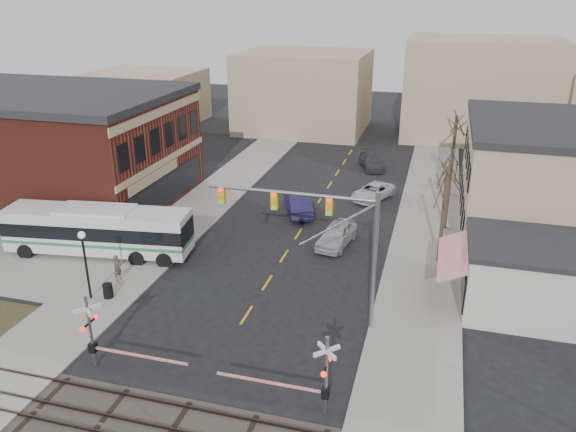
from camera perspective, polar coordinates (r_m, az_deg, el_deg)
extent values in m
plane|color=black|center=(31.46, -5.47, -11.87)|extent=(160.00, 160.00, 0.00)
cube|color=gray|center=(51.31, -7.57, 2.02)|extent=(5.00, 60.00, 0.12)
cube|color=gray|center=(47.56, 14.06, -0.12)|extent=(5.00, 60.00, 0.12)
cube|color=#2D231E|center=(26.04, -11.69, -20.44)|extent=(160.00, 0.08, 0.14)
cube|color=#2D231E|center=(26.98, -10.27, -18.53)|extent=(160.00, 0.08, 0.14)
cube|color=maroon|center=(56.03, -26.32, 6.38)|extent=(30.00, 15.00, 9.00)
cube|color=#262628|center=(55.11, -27.17, 11.17)|extent=(30.40, 15.40, 0.60)
cube|color=tan|center=(47.59, -12.42, 5.46)|extent=(0.10, 15.00, 0.50)
cube|color=tan|center=(46.61, -12.83, 10.29)|extent=(0.10, 15.00, 0.70)
cube|color=black|center=(48.34, -12.18, 2.63)|extent=(0.08, 13.00, 2.60)
cube|color=beige|center=(35.44, 24.03, -5.97)|extent=(8.00, 6.00, 4.00)
cube|color=#262628|center=(34.55, 24.58, -2.81)|extent=(8.20, 6.20, 0.30)
cube|color=red|center=(34.48, 16.42, -3.79)|extent=(1.68, 6.00, 0.87)
cylinder|color=#382B21|center=(38.86, 15.50, 0.10)|extent=(0.28, 0.28, 6.75)
cylinder|color=#382B21|center=(44.58, 16.00, 2.59)|extent=(0.28, 0.28, 6.30)
cylinder|color=#382B21|center=(52.11, 16.36, 5.86)|extent=(0.28, 0.28, 7.20)
cube|color=silver|center=(41.38, -18.75, -1.32)|extent=(13.21, 4.52, 2.90)
cube|color=black|center=(41.30, -18.78, -1.05)|extent=(13.26, 4.57, 0.97)
cube|color=#2A8051|center=(41.64, -18.64, -2.15)|extent=(13.26, 4.57, 0.22)
cylinder|color=black|center=(41.92, -18.52, -3.02)|extent=(1.45, 2.93, 1.08)
cylinder|color=gray|center=(30.25, 8.73, -4.74)|extent=(0.28, 0.28, 8.00)
cylinder|color=gray|center=(29.64, 0.26, 2.33)|extent=(9.22, 0.20, 0.20)
cube|color=gold|center=(29.37, 4.23, 1.03)|extent=(0.35, 0.30, 1.00)
cube|color=gold|center=(30.05, -1.39, 1.58)|extent=(0.35, 0.30, 1.00)
cube|color=gold|center=(31.00, -6.71, 2.09)|extent=(0.35, 0.30, 1.00)
cylinder|color=gray|center=(29.55, -19.42, -11.04)|extent=(0.16, 0.16, 4.00)
cube|color=silver|center=(28.88, -19.75, -8.87)|extent=(1.00, 1.00, 0.18)
cube|color=silver|center=(28.88, -19.75, -8.87)|extent=(1.00, 1.00, 0.18)
sphere|color=#FF0C0C|center=(28.92, -20.16, -10.75)|extent=(0.26, 0.26, 0.26)
sphere|color=#FF0C0C|center=(29.66, -18.95, -9.70)|extent=(0.26, 0.26, 0.26)
cube|color=black|center=(30.03, -19.20, -12.49)|extent=(0.35, 0.35, 0.50)
cube|color=#FF0C0C|center=(28.78, -14.78, -13.57)|extent=(5.00, 0.10, 0.10)
cylinder|color=gray|center=(25.26, 3.88, -15.91)|extent=(0.16, 0.16, 4.00)
cube|color=silver|center=(24.49, 3.96, -13.51)|extent=(1.00, 1.00, 0.18)
cube|color=silver|center=(24.49, 3.96, -13.51)|extent=(1.00, 1.00, 0.18)
sphere|color=#FF0C0C|center=(24.53, 3.64, -15.76)|extent=(0.26, 0.26, 0.26)
sphere|color=#FF0C0C|center=(25.39, 4.17, -14.27)|extent=(0.26, 0.26, 0.26)
cube|color=black|center=(25.83, 3.83, -17.48)|extent=(0.35, 0.35, 0.50)
cube|color=#FF0C0C|center=(26.33, -1.96, -16.54)|extent=(5.00, 0.10, 0.10)
cylinder|color=black|center=(35.52, -19.79, -5.01)|extent=(0.14, 0.14, 4.01)
sphere|color=silver|center=(34.64, -20.24, -1.83)|extent=(0.44, 0.44, 0.44)
cylinder|color=black|center=(35.94, -17.82, -7.24)|extent=(0.60, 0.60, 0.88)
imported|color=#ABACB0|center=(41.22, 4.96, -1.88)|extent=(2.70, 5.10, 1.65)
imported|color=#1C1940|center=(46.74, 1.05, 1.22)|extent=(3.67, 5.50, 1.71)
imported|color=silver|center=(50.67, 8.63, 2.45)|extent=(3.97, 5.37, 1.36)
imported|color=#37363B|center=(59.61, 8.48, 5.50)|extent=(3.62, 5.31, 1.43)
imported|color=#514540|center=(37.52, -16.92, -5.06)|extent=(0.52, 0.70, 1.77)
imported|color=#2C374D|center=(41.48, -15.28, -2.14)|extent=(1.10, 1.13, 1.84)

